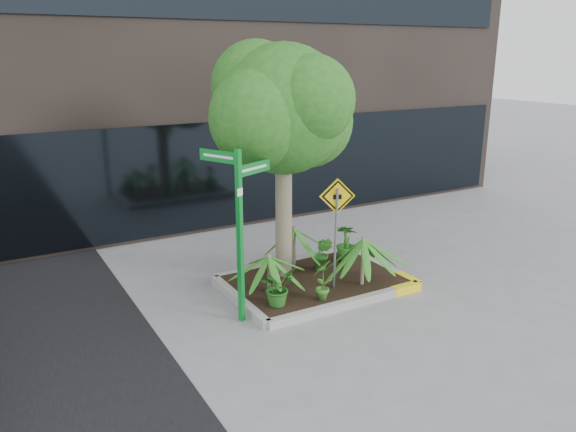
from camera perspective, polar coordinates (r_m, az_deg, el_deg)
ground at (r=10.46m, az=2.70°, el=-7.89°), size 80.00×80.00×0.00m
planter at (r=10.75m, az=2.97°, el=-6.63°), size 3.35×2.36×0.15m
tree at (r=10.19m, az=-0.52°, el=10.78°), size 3.02×2.68×4.52m
palm_front at (r=10.27m, az=7.69°, el=-2.38°), size 1.05×1.05×1.17m
palm_left at (r=9.90m, az=-1.96°, el=-4.17°), size 0.81×0.81×0.90m
palm_back at (r=11.15m, az=0.62°, el=-1.31°), size 0.92×0.92×1.02m
shrub_a at (r=9.55m, az=-1.10°, el=-7.22°), size 0.77×0.77×0.64m
shrub_b at (r=11.54m, az=5.95°, el=-2.73°), size 0.62×0.62×0.78m
shrub_c at (r=9.74m, az=3.55°, el=-6.45°), size 0.55×0.55×0.75m
shrub_d at (r=11.04m, az=3.55°, el=-3.81°), size 0.53×0.53×0.69m
street_sign_post at (r=8.94m, az=-5.00°, el=-0.07°), size 1.07×0.79×2.87m
cattle_sign at (r=9.84m, az=4.95°, el=0.06°), size 0.59×0.27×2.06m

